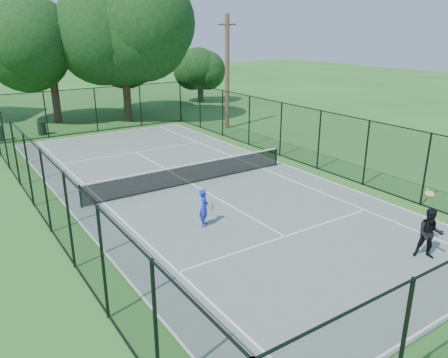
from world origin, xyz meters
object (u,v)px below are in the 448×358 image
player_blue (204,207)px  player_black (430,234)px  trash_bin_right (42,128)px  trash_bin_left (0,133)px  utility_pole (227,72)px  tennis_net (191,173)px

player_blue → player_black: bearing=-52.1°
trash_bin_right → player_blue: (1.58, -18.20, 0.30)m
trash_bin_left → player_black: size_ratio=0.48×
utility_pole → player_black: utility_pole is taller
player_blue → trash_bin_right: bearing=95.0°
trash_bin_right → utility_pole: size_ratio=0.12×
trash_bin_left → utility_pole: utility_pole is taller
trash_bin_right → player_blue: player_blue is taller
trash_bin_left → trash_bin_right: size_ratio=1.09×
utility_pole → player_black: bearing=-105.9°
trash_bin_right → player_black: bearing=-75.8°
tennis_net → trash_bin_right: tennis_net is taller
tennis_net → utility_pole: bearing=48.1°
tennis_net → player_blue: size_ratio=7.29×
trash_bin_left → trash_bin_right: (2.59, 0.32, -0.04)m
trash_bin_right → trash_bin_left: bearing=-173.1°
tennis_net → player_blue: bearing=-113.8°
player_black → utility_pole: bearing=74.1°
tennis_net → player_black: player_black is taller
trash_bin_left → utility_pole: bearing=-18.8°
tennis_net → trash_bin_left: size_ratio=10.33×
trash_bin_left → utility_pole: (14.05, -4.79, 3.40)m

